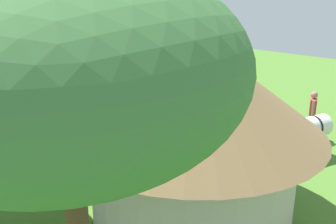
% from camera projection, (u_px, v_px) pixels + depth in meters
% --- Properties ---
extents(ground_plane, '(36.00, 36.00, 0.00)m').
position_uv_depth(ground_plane, '(200.00, 143.00, 13.89)').
color(ground_plane, '#48762A').
extents(thatched_hut, '(6.01, 6.01, 4.31)m').
position_uv_depth(thatched_hut, '(193.00, 119.00, 9.11)').
color(thatched_hut, beige).
rests_on(thatched_hut, ground_plane).
extents(shade_umbrella, '(3.52, 3.52, 3.19)m').
position_uv_depth(shade_umbrella, '(109.00, 58.00, 14.00)').
color(shade_umbrella, '#493725').
rests_on(shade_umbrella, ground_plane).
extents(patio_dining_table, '(1.76, 1.30, 0.74)m').
position_uv_depth(patio_dining_table, '(112.00, 114.00, 14.68)').
color(patio_dining_table, silver).
rests_on(patio_dining_table, ground_plane).
extents(patio_chair_near_hut, '(0.48, 0.50, 0.90)m').
position_uv_depth(patio_chair_near_hut, '(85.00, 112.00, 15.37)').
color(patio_chair_near_hut, silver).
rests_on(patio_chair_near_hut, ground_plane).
extents(patio_chair_near_lawn, '(0.60, 0.60, 0.90)m').
position_uv_depth(patio_chair_near_lawn, '(116.00, 131.00, 13.50)').
color(patio_chair_near_lawn, white).
rests_on(patio_chair_near_lawn, ground_plane).
extents(patio_chair_east_end, '(0.55, 0.54, 0.90)m').
position_uv_depth(patio_chair_east_end, '(144.00, 112.00, 15.38)').
color(patio_chair_east_end, white).
rests_on(patio_chair_east_end, ground_plane).
extents(guest_beside_umbrella, '(0.44, 0.44, 1.57)m').
position_uv_depth(guest_beside_umbrella, '(65.00, 105.00, 14.81)').
color(guest_beside_umbrella, black).
rests_on(guest_beside_umbrella, ground_plane).
extents(standing_watcher, '(0.37, 0.58, 1.72)m').
position_uv_depth(standing_watcher, '(313.00, 110.00, 13.96)').
color(standing_watcher, black).
rests_on(standing_watcher, ground_plane).
extents(striped_lounge_chair, '(0.85, 0.61, 0.65)m').
position_uv_depth(striped_lounge_chair, '(206.00, 136.00, 13.76)').
color(striped_lounge_chair, '#2E7ABB').
rests_on(striped_lounge_chair, ground_plane).
extents(zebra_nearest_camera, '(2.04, 1.35, 1.54)m').
position_uv_depth(zebra_nearest_camera, '(225.00, 99.00, 15.33)').
color(zebra_nearest_camera, silver).
rests_on(zebra_nearest_camera, ground_plane).
extents(zebra_by_umbrella, '(1.23, 2.14, 1.51)m').
position_uv_depth(zebra_by_umbrella, '(305.00, 129.00, 12.45)').
color(zebra_by_umbrella, silver).
rests_on(zebra_by_umbrella, ground_plane).
extents(acacia_tree_behind_hut, '(3.68, 3.68, 5.75)m').
position_uv_depth(acacia_tree_behind_hut, '(64.00, 71.00, 3.90)').
color(acacia_tree_behind_hut, '#4E3621').
rests_on(acacia_tree_behind_hut, ground_plane).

